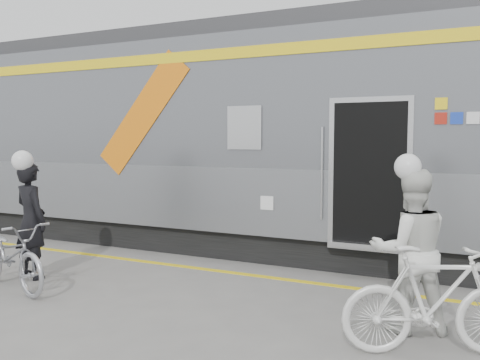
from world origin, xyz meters
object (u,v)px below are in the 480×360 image
Objects in this scene: bicycle_left at (10,255)px; bicycle_right at (435,301)px; man at (31,220)px; woman at (410,251)px.

bicycle_left is 1.03× the size of bicycle_right.
woman is at bearing -162.08° from man.
bicycle_right is (5.45, 0.24, 0.06)m from bicycle_left.
bicycle_left is 5.45m from bicycle_right.
bicycle_right is at bearing -167.79° from man.
man is 0.98× the size of bicycle_right.
bicycle_right is (0.30, -0.55, -0.35)m from woman.
man is 5.67m from bicycle_right.
bicycle_left is 5.22m from woman.
man is 0.95× the size of bicycle_left.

